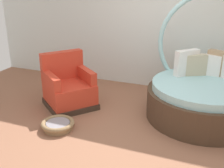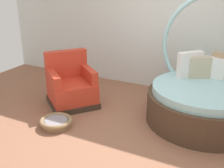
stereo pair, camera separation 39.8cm
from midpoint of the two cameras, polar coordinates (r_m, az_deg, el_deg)
name	(u,v)px [view 2 (the right image)]	position (r m, az deg, el deg)	size (l,w,h in m)	color
ground_plane	(134,135)	(4.22, 7.19, -10.41)	(8.00, 8.00, 0.02)	#936047
back_wall	(178,11)	(5.59, 15.37, 14.21)	(8.00, 0.12, 3.17)	silver
round_daybed	(205,96)	(4.73, 20.87, -2.42)	(1.78, 1.78, 2.00)	#473323
red_armchair	(71,87)	(5.05, -6.15, -0.59)	(1.12, 1.12, 0.94)	#38281E
pet_basket	(56,122)	(4.41, -8.82, -7.77)	(0.51, 0.51, 0.13)	#8E704C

